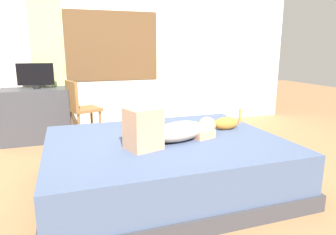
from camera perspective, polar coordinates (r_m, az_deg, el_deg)
ground_plane at (r=2.79m, az=-1.90°, el=-14.39°), size 16.00×16.00×0.00m
back_wall_with_window at (r=4.97m, az=-10.93°, el=14.59°), size 6.40×0.14×2.90m
bed at (r=2.84m, az=-0.61°, el=-8.69°), size 2.14×1.70×0.47m
person_lying at (r=2.63m, az=0.52°, el=-2.35°), size 0.93×0.50×0.34m
cat at (r=3.11m, az=10.66°, el=-1.06°), size 0.36×0.13×0.21m
desk at (r=4.62m, az=-23.67°, el=0.45°), size 0.90×0.56×0.74m
tv_monitor at (r=4.55m, az=-23.81°, el=7.29°), size 0.48×0.10×0.35m
cup at (r=4.73m, az=-21.70°, el=5.93°), size 0.07×0.07×0.08m
chair_by_desk at (r=4.30m, az=-16.39°, el=2.03°), size 0.48×0.48×0.86m
curtain_left at (r=4.80m, az=-21.86°, el=10.66°), size 0.44×0.06×2.34m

